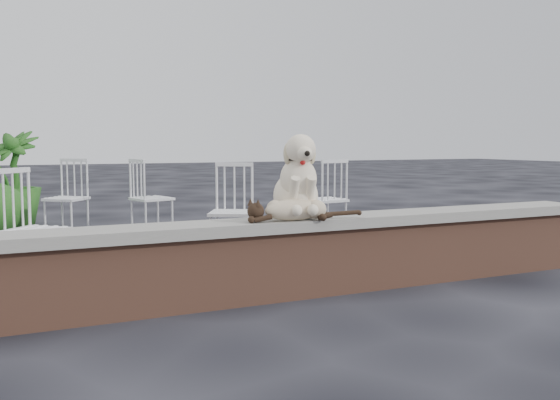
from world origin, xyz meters
name	(u,v)px	position (x,y,z in m)	size (l,w,h in m)	color
ground	(257,300)	(0.00, 0.00, 0.00)	(60.00, 60.00, 0.00)	black
brick_wall	(257,266)	(0.00, 0.00, 0.25)	(6.00, 0.30, 0.50)	brown
capstone	(256,226)	(0.00, 0.00, 0.54)	(6.20, 0.40, 0.08)	slate
dog	(296,176)	(0.33, 0.03, 0.89)	(0.41, 0.54, 0.63)	beige
cat	(295,208)	(0.25, -0.12, 0.67)	(1.04, 0.25, 0.18)	tan
chair_c	(325,198)	(1.89, 2.37, 0.47)	(0.56, 0.56, 0.94)	white
chair_b	(66,197)	(-0.91, 3.85, 0.47)	(0.56, 0.56, 0.94)	white
chair_a	(34,229)	(-1.43, 1.06, 0.47)	(0.56, 0.56, 0.94)	white
chair_e	(152,197)	(0.04, 3.43, 0.47)	(0.56, 0.56, 0.94)	white
chair_d	(232,211)	(0.40, 1.57, 0.47)	(0.56, 0.56, 0.94)	white
potted_plant_b	(12,179)	(-1.48, 5.04, 0.65)	(0.73, 0.73, 1.30)	#1A5017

